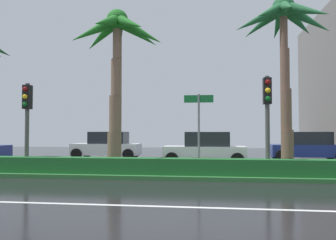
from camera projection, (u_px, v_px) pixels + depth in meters
The scene contains 12 objects.
ground_plane at pixel (192, 172), 14.65m from camera, with size 90.00×42.00×0.10m, color black.
near_lane_divider_stripe at pixel (176, 207), 7.71m from camera, with size 81.00×0.14×0.01m, color white.
median_strip at pixel (191, 172), 13.67m from camera, with size 85.50×4.00×0.15m, color #2D6B33.
median_hedge at pixel (189, 167), 12.29m from camera, with size 76.50×0.70×0.60m.
palm_tree_centre_left at pixel (118, 46), 14.08m from camera, with size 3.93×4.11×6.76m.
palm_tree_centre at pixel (284, 29), 13.81m from camera, with size 4.05×4.20×7.22m.
traffic_signal_median_left at pixel (27, 111), 13.29m from camera, with size 0.28×0.43×3.52m.
traffic_signal_median_right at pixel (267, 107), 12.15m from camera, with size 0.28×0.43×3.62m.
street_name_sign at pixel (199, 123), 12.49m from camera, with size 1.10×0.08×3.00m.
car_in_traffic_second at pixel (107, 146), 21.51m from camera, with size 4.30×2.02×1.72m.
car_in_traffic_third at pixel (205, 149), 17.72m from camera, with size 4.30×2.02×1.72m.
car_in_traffic_fourth at pixel (307, 147), 20.01m from camera, with size 4.30×2.02×1.72m.
Camera 1 is at (0.78, -5.74, 1.75)m, focal length 35.70 mm.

